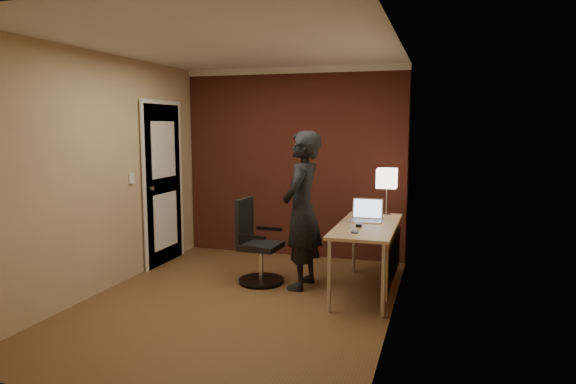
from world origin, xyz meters
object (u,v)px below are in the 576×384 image
at_px(desk_lamp, 387,179).
at_px(person, 302,210).
at_px(office_chair, 256,247).
at_px(desk, 374,237).
at_px(mouse, 359,225).
at_px(laptop, 367,215).
at_px(phone, 355,232).

relative_size(desk_lamp, person, 0.32).
relative_size(desk_lamp, office_chair, 0.58).
distance_m(desk, mouse, 0.25).
distance_m(desk_lamp, laptop, 0.57).
relative_size(desk, mouse, 15.00).
bearing_deg(desk_lamp, phone, -99.77).
bearing_deg(office_chair, laptop, 10.51).
bearing_deg(mouse, desk_lamp, 65.67).
bearing_deg(mouse, office_chair, 163.24).
relative_size(mouse, person, 0.06).
xyz_separation_m(desk, person, (-0.77, -0.02, 0.24)).
height_order(desk, laptop, laptop).
xyz_separation_m(desk, mouse, (-0.14, -0.15, 0.14)).
bearing_deg(person, phone, 60.74).
height_order(desk_lamp, person, person).
distance_m(desk, office_chair, 1.31).
distance_m(phone, person, 0.78).
bearing_deg(laptop, office_chair, -169.49).
xyz_separation_m(desk_lamp, laptop, (-0.16, -0.42, -0.35)).
height_order(laptop, mouse, laptop).
distance_m(phone, office_chair, 1.29).
bearing_deg(desk, phone, -106.50).
bearing_deg(person, desk, 95.82).
bearing_deg(person, mouse, 83.02).
relative_size(laptop, phone, 2.90).
relative_size(desk_lamp, mouse, 5.35).
distance_m(mouse, phone, 0.30).
bearing_deg(phone, mouse, 86.30).
bearing_deg(phone, office_chair, 154.68).
height_order(mouse, office_chair, office_chair).
relative_size(desk_lamp, phone, 4.65).
height_order(laptop, phone, laptop).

